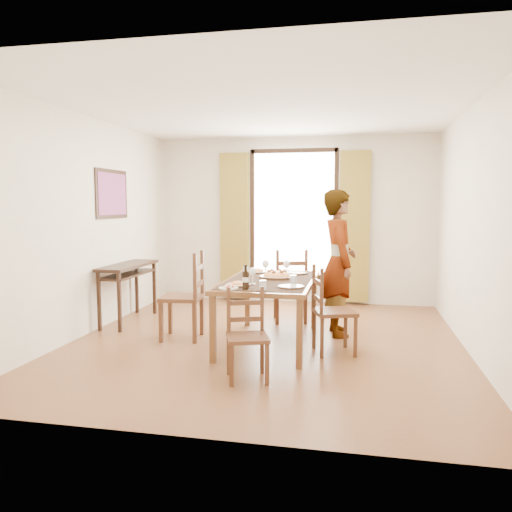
% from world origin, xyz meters
% --- Properties ---
extents(ground, '(5.00, 5.00, 0.00)m').
position_xyz_m(ground, '(0.00, 0.00, 0.00)').
color(ground, '#4E2518').
rests_on(ground, ground).
extents(room_shell, '(4.60, 5.10, 2.74)m').
position_xyz_m(room_shell, '(-0.00, 0.13, 1.54)').
color(room_shell, silver).
rests_on(room_shell, ground).
extents(console_table, '(0.38, 1.20, 0.80)m').
position_xyz_m(console_table, '(-2.03, 0.60, 0.68)').
color(console_table, black).
rests_on(console_table, ground).
extents(dining_table, '(1.00, 1.74, 0.76)m').
position_xyz_m(dining_table, '(0.06, -0.08, 0.69)').
color(dining_table, brown).
rests_on(dining_table, ground).
extents(chair_west, '(0.51, 0.51, 1.06)m').
position_xyz_m(chair_west, '(-0.98, -0.07, 0.49)').
color(chair_west, '#552B1C').
rests_on(chair_west, ground).
extents(chair_north, '(0.54, 0.54, 1.01)m').
position_xyz_m(chair_north, '(0.15, 1.05, 0.47)').
color(chair_north, '#552B1C').
rests_on(chair_north, ground).
extents(chair_south, '(0.47, 0.47, 0.84)m').
position_xyz_m(chair_south, '(0.06, -1.27, 0.39)').
color(chair_south, '#552B1C').
rests_on(chair_south, ground).
extents(chair_east, '(0.53, 0.53, 0.95)m').
position_xyz_m(chair_east, '(0.77, -0.30, 0.44)').
color(chair_east, '#552B1C').
rests_on(chair_east, ground).
extents(man, '(0.84, 0.72, 1.79)m').
position_xyz_m(man, '(0.81, 0.51, 0.90)').
color(man, gray).
rests_on(man, ground).
extents(plate_sw, '(0.27, 0.27, 0.05)m').
position_xyz_m(plate_sw, '(-0.19, -0.61, 0.78)').
color(plate_sw, silver).
rests_on(plate_sw, dining_table).
extents(plate_se, '(0.27, 0.27, 0.05)m').
position_xyz_m(plate_se, '(0.37, -0.59, 0.78)').
color(plate_se, silver).
rests_on(plate_se, dining_table).
extents(plate_nw, '(0.27, 0.27, 0.05)m').
position_xyz_m(plate_nw, '(-0.19, 0.44, 0.78)').
color(plate_nw, silver).
rests_on(plate_nw, dining_table).
extents(plate_ne, '(0.27, 0.27, 0.05)m').
position_xyz_m(plate_ne, '(0.30, 0.44, 0.78)').
color(plate_ne, silver).
rests_on(plate_ne, dining_table).
extents(pasta_platter, '(0.40, 0.40, 0.10)m').
position_xyz_m(pasta_platter, '(0.12, 0.04, 0.81)').
color(pasta_platter, '#BF4918').
rests_on(pasta_platter, dining_table).
extents(caprese_plate, '(0.20, 0.20, 0.04)m').
position_xyz_m(caprese_plate, '(-0.24, -0.81, 0.78)').
color(caprese_plate, silver).
rests_on(caprese_plate, dining_table).
extents(wine_glass_a, '(0.08, 0.08, 0.18)m').
position_xyz_m(wine_glass_a, '(-0.06, -0.47, 0.85)').
color(wine_glass_a, white).
rests_on(wine_glass_a, dining_table).
extents(wine_glass_b, '(0.08, 0.08, 0.18)m').
position_xyz_m(wine_glass_b, '(0.20, 0.30, 0.85)').
color(wine_glass_b, white).
rests_on(wine_glass_b, dining_table).
extents(wine_glass_c, '(0.08, 0.08, 0.18)m').
position_xyz_m(wine_glass_c, '(-0.06, 0.28, 0.85)').
color(wine_glass_c, white).
rests_on(wine_glass_c, dining_table).
extents(tumbler_a, '(0.07, 0.07, 0.10)m').
position_xyz_m(tumbler_a, '(0.37, -0.39, 0.81)').
color(tumbler_a, silver).
rests_on(tumbler_a, dining_table).
extents(tumbler_b, '(0.07, 0.07, 0.10)m').
position_xyz_m(tumbler_b, '(-0.30, 0.23, 0.81)').
color(tumbler_b, silver).
rests_on(tumbler_b, dining_table).
extents(tumbler_c, '(0.07, 0.07, 0.10)m').
position_xyz_m(tumbler_c, '(0.11, -0.81, 0.81)').
color(tumbler_c, silver).
rests_on(tumbler_c, dining_table).
extents(wine_bottle, '(0.07, 0.07, 0.25)m').
position_xyz_m(wine_bottle, '(-0.07, -0.79, 0.88)').
color(wine_bottle, black).
rests_on(wine_bottle, dining_table).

